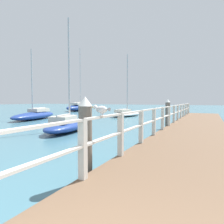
{
  "coord_description": "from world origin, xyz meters",
  "views": [
    {
      "loc": [
        0.58,
        -0.42,
        1.73
      ],
      "look_at": [
        -3.79,
        8.67,
        1.15
      ],
      "focal_mm": 32.57,
      "sensor_mm": 36.0,
      "label": 1
    }
  ],
  "objects_px": {
    "boat_1": "(79,107)",
    "dock_piling_near": "(85,140)",
    "boat_5": "(126,113)",
    "boat_4": "(68,124)",
    "dock_piling_far": "(168,114)",
    "seagull_foreground": "(101,109)",
    "boat_2": "(35,115)"
  },
  "relations": [
    {
      "from": "boat_1",
      "to": "dock_piling_near",
      "type": "bearing_deg",
      "value": -67.83
    },
    {
      "from": "dock_piling_near",
      "to": "boat_5",
      "type": "height_order",
      "value": "boat_5"
    },
    {
      "from": "boat_4",
      "to": "boat_5",
      "type": "bearing_deg",
      "value": 80.65
    },
    {
      "from": "boat_5",
      "to": "boat_1",
      "type": "bearing_deg",
      "value": 154.79
    },
    {
      "from": "dock_piling_near",
      "to": "boat_1",
      "type": "bearing_deg",
      "value": 125.01
    },
    {
      "from": "dock_piling_far",
      "to": "seagull_foreground",
      "type": "distance_m",
      "value": 9.2
    },
    {
      "from": "dock_piling_far",
      "to": "seagull_foreground",
      "type": "relative_size",
      "value": 3.84
    },
    {
      "from": "seagull_foreground",
      "to": "boat_2",
      "type": "distance_m",
      "value": 16.09
    },
    {
      "from": "dock_piling_far",
      "to": "seagull_foreground",
      "type": "xyz_separation_m",
      "value": [
        0.37,
        -9.17,
        0.64
      ]
    },
    {
      "from": "boat_2",
      "to": "boat_5",
      "type": "relative_size",
      "value": 0.96
    },
    {
      "from": "dock_piling_near",
      "to": "boat_1",
      "type": "xyz_separation_m",
      "value": [
        -17.34,
        24.75,
        -0.33
      ]
    },
    {
      "from": "boat_1",
      "to": "seagull_foreground",
      "type": "bearing_deg",
      "value": -67.24
    },
    {
      "from": "seagull_foreground",
      "to": "boat_5",
      "type": "height_order",
      "value": "boat_5"
    },
    {
      "from": "dock_piling_far",
      "to": "boat_5",
      "type": "bearing_deg",
      "value": 127.21
    },
    {
      "from": "boat_4",
      "to": "dock_piling_far",
      "type": "bearing_deg",
      "value": 21.55
    },
    {
      "from": "dock_piling_near",
      "to": "boat_4",
      "type": "xyz_separation_m",
      "value": [
        -4.88,
        5.66,
        -0.54
      ]
    },
    {
      "from": "dock_piling_far",
      "to": "boat_2",
      "type": "height_order",
      "value": "boat_2"
    },
    {
      "from": "dock_piling_far",
      "to": "seagull_foreground",
      "type": "bearing_deg",
      "value": -87.68
    },
    {
      "from": "boat_4",
      "to": "boat_5",
      "type": "height_order",
      "value": "boat_5"
    },
    {
      "from": "boat_5",
      "to": "seagull_foreground",
      "type": "bearing_deg",
      "value": -60.6
    },
    {
      "from": "boat_2",
      "to": "boat_1",
      "type": "bearing_deg",
      "value": -84.48
    },
    {
      "from": "seagull_foreground",
      "to": "boat_2",
      "type": "height_order",
      "value": "boat_2"
    },
    {
      "from": "seagull_foreground",
      "to": "boat_2",
      "type": "xyz_separation_m",
      "value": [
        -12.45,
        10.12,
        -1.15
      ]
    },
    {
      "from": "dock_piling_far",
      "to": "boat_4",
      "type": "bearing_deg",
      "value": -144.12
    },
    {
      "from": "seagull_foreground",
      "to": "boat_5",
      "type": "relative_size",
      "value": 0.07
    },
    {
      "from": "boat_1",
      "to": "boat_5",
      "type": "height_order",
      "value": "boat_1"
    },
    {
      "from": "dock_piling_near",
      "to": "boat_1",
      "type": "distance_m",
      "value": 30.22
    },
    {
      "from": "boat_2",
      "to": "boat_4",
      "type": "bearing_deg",
      "value": 133.9
    },
    {
      "from": "dock_piling_far",
      "to": "boat_2",
      "type": "bearing_deg",
      "value": 175.52
    },
    {
      "from": "dock_piling_near",
      "to": "dock_piling_far",
      "type": "distance_m",
      "value": 9.18
    },
    {
      "from": "boat_1",
      "to": "boat_2",
      "type": "relative_size",
      "value": 1.62
    },
    {
      "from": "seagull_foreground",
      "to": "boat_4",
      "type": "height_order",
      "value": "boat_4"
    }
  ]
}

